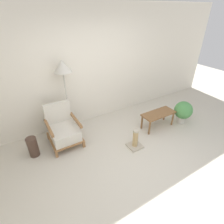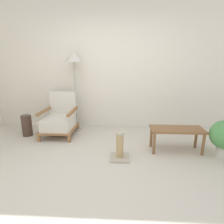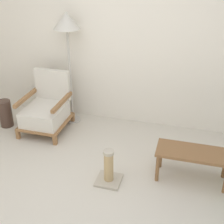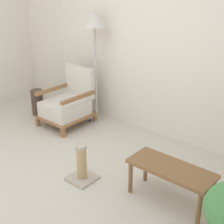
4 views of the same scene
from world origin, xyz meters
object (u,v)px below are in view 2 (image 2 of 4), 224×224
armchair (60,119)px  coffee_table (177,132)px  scratching_post (120,149)px  floor_lamp (74,61)px  vase (27,126)px

armchair → coffee_table: (2.14, -0.62, 0.01)m
coffee_table → scratching_post: bearing=-161.7°
coffee_table → scratching_post: 0.98m
floor_lamp → coffee_table: (1.88, -0.96, -1.13)m
floor_lamp → scratching_post: bearing=-52.9°
coffee_table → scratching_post: (-0.92, -0.30, -0.17)m
vase → scratching_post: size_ratio=0.97×
armchair → scratching_post: armchair is taller
armchair → vase: bearing=-172.6°
floor_lamp → scratching_post: floor_lamp is taller
armchair → scratching_post: bearing=-36.9°
armchair → floor_lamp: (0.26, 0.35, 1.14)m
scratching_post → armchair: bearing=143.1°
floor_lamp → vase: (-0.92, -0.43, -1.25)m
armchair → floor_lamp: 1.22m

